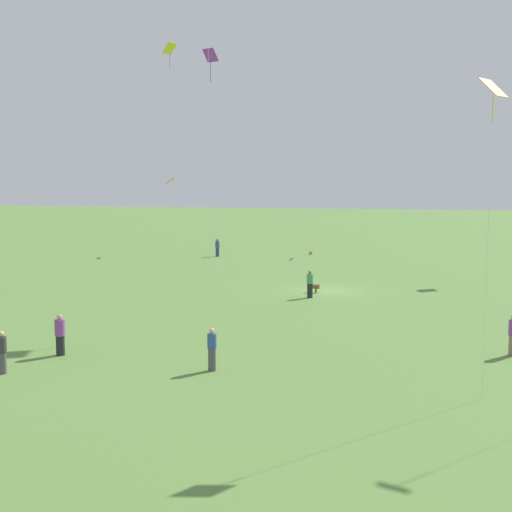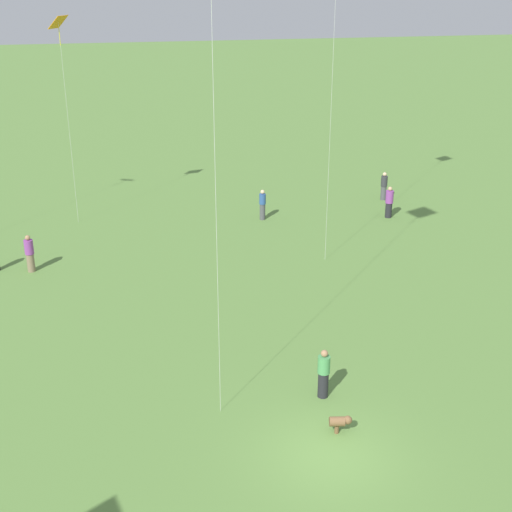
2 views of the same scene
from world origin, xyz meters
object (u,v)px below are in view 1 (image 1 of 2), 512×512
kite_0 (493,100)px  kite_7 (170,182)px  person_1 (217,248)px  person_4 (60,335)px  person_2 (310,284)px  picnic_bag_0 (311,253)px  kite_3 (170,56)px  kite_6 (211,63)px  person_0 (2,352)px  person_3 (212,349)px  picnic_bag_1 (292,258)px  dog_0 (315,286)px

kite_0 → kite_7: (43.47, 26.02, -3.25)m
person_1 → person_4: person_4 is taller
person_2 → picnic_bag_0: 25.25m
person_2 → kite_3: 32.75m
person_4 → kite_6: size_ratio=0.10×
person_0 → kite_0: kite_0 is taller
kite_0 → person_3: bearing=157.7°
kite_0 → picnic_bag_1: size_ratio=32.02×
kite_6 → picnic_bag_1: kite_6 is taller
person_3 → person_4: bearing=-83.6°
person_2 → kite_6: (11.95, 9.79, 15.99)m
kite_6 → dog_0: kite_6 is taller
picnic_bag_0 → kite_7: bearing=94.5°
person_4 → picnic_bag_0: 42.31m
person_2 → person_4: 19.05m
picnic_bag_0 → picnic_bag_1: 5.20m
kite_6 → person_1: bearing=-6.3°
person_0 → person_2: bearing=-115.6°
person_1 → person_4: size_ratio=0.94×
person_1 → person_2: person_2 is taller
kite_0 → kite_3: kite_3 is taller
kite_6 → kite_7: kite_6 is taller
picnic_bag_0 → person_0: bearing=171.7°
kite_3 → picnic_bag_0: kite_3 is taller
person_3 → kite_3: (39.54, 14.81, 18.31)m
person_2 → picnic_bag_1: bearing=-161.3°
kite_7 → dog_0: (-21.86, -17.41, -6.74)m
person_0 → kite_7: size_ratio=0.23×
person_1 → kite_3: kite_3 is taller
kite_3 → person_3: bearing=87.3°
person_2 → person_3: bearing=1.3°
person_2 → kite_7: 30.21m
person_3 → kite_6: 34.87m
person_0 → kite_6: bearing=-89.6°
person_0 → kite_6: (32.01, 0.06, 16.01)m
kite_7 → picnic_bag_1: (-3.93, -13.06, -7.00)m
person_0 → picnic_bag_0: (45.10, -6.60, -0.70)m
person_1 → picnic_bag_1: person_1 is taller
person_0 → dog_0: person_0 is taller
person_1 → kite_3: (0.11, 4.64, 18.35)m
kite_3 → picnic_bag_1: kite_3 is taller
person_1 → person_2: (-21.49, -11.83, 0.04)m
person_0 → dog_0: 24.19m
person_0 → dog_0: bearing=-113.5°
kite_0 → kite_7: kite_0 is taller
kite_3 → kite_7: (2.32, 0.89, -12.04)m
kite_3 → person_0: bearing=76.0°
person_3 → picnic_bag_0: 43.02m
picnic_bag_1 → person_2: bearing=-167.8°
person_0 → kite_7: (43.97, 7.63, 6.29)m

